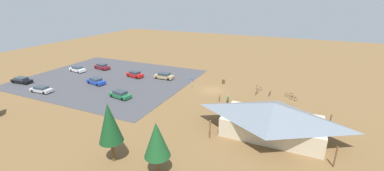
% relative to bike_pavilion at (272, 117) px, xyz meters
% --- Properties ---
extents(ground, '(160.00, 160.00, 0.00)m').
position_rel_bike_pavilion_xyz_m(ground, '(13.51, -13.21, -2.67)').
color(ground, brown).
rests_on(ground, ground).
extents(parking_lot_asphalt, '(37.79, 31.18, 0.05)m').
position_rel_bike_pavilion_xyz_m(parking_lot_asphalt, '(38.42, -10.39, -2.65)').
color(parking_lot_asphalt, '#424247').
rests_on(parking_lot_asphalt, ground).
extents(bike_pavilion, '(15.37, 9.02, 4.83)m').
position_rel_bike_pavilion_xyz_m(bike_pavilion, '(0.00, 0.00, 0.00)').
color(bike_pavilion, beige).
rests_on(bike_pavilion, ground).
extents(trash_bin, '(0.60, 0.60, 0.90)m').
position_rel_bike_pavilion_xyz_m(trash_bin, '(12.58, -18.16, -2.22)').
color(trash_bin, brown).
rests_on(trash_bin, ground).
extents(lot_sign, '(0.56, 0.08, 2.20)m').
position_rel_bike_pavilion_xyz_m(lot_sign, '(17.89, -12.60, -1.26)').
color(lot_sign, '#99999E').
rests_on(lot_sign, ground).
extents(pine_east, '(2.76, 2.76, 7.40)m').
position_rel_bike_pavilion_xyz_m(pine_east, '(16.20, 13.67, 2.30)').
color(pine_east, brown).
rests_on(pine_east, ground).
extents(pine_mideast, '(2.86, 2.86, 6.19)m').
position_rel_bike_pavilion_xyz_m(pine_mideast, '(10.27, 13.33, 1.48)').
color(pine_mideast, brown).
rests_on(pine_mideast, ground).
extents(bicycle_orange_edge_south, '(1.58, 0.60, 0.86)m').
position_rel_bike_pavilion_xyz_m(bicycle_orange_edge_south, '(-1.37, -16.06, -2.31)').
color(bicycle_orange_edge_south, black).
rests_on(bicycle_orange_edge_south, ground).
extents(bicycle_yellow_near_porch, '(0.53, 1.72, 0.92)m').
position_rel_bike_pavilion_xyz_m(bicycle_yellow_near_porch, '(10.34, -8.49, -2.27)').
color(bicycle_yellow_near_porch, black).
rests_on(bicycle_yellow_near_porch, ground).
extents(bicycle_black_by_bin, '(1.48, 0.96, 0.85)m').
position_rel_bike_pavilion_xyz_m(bicycle_black_by_bin, '(-2.20, -14.47, -2.28)').
color(bicycle_black_by_bin, black).
rests_on(bicycle_black_by_bin, ground).
extents(bicycle_green_yard_front, '(0.48, 1.70, 0.84)m').
position_rel_bike_pavilion_xyz_m(bicycle_green_yard_front, '(2.14, -15.11, -2.31)').
color(bicycle_green_yard_front, black).
rests_on(bicycle_green_yard_front, ground).
extents(bicycle_silver_trailside, '(0.75, 1.64, 0.85)m').
position_rel_bike_pavilion_xyz_m(bicycle_silver_trailside, '(7.50, -5.26, -2.29)').
color(bicycle_silver_trailside, black).
rests_on(bicycle_silver_trailside, ground).
extents(bicycle_white_lone_east, '(1.38, 0.95, 0.85)m').
position_rel_bike_pavilion_xyz_m(bicycle_white_lone_east, '(4.66, -17.39, -2.31)').
color(bicycle_white_lone_east, black).
rests_on(bicycle_white_lone_east, ground).
extents(bicycle_red_front_row, '(0.48, 1.76, 0.89)m').
position_rel_bike_pavilion_xyz_m(bicycle_red_front_row, '(4.58, -14.81, -2.27)').
color(bicycle_red_front_row, black).
rests_on(bicycle_red_front_row, ground).
extents(bicycle_blue_yard_left, '(0.78, 1.54, 0.79)m').
position_rel_bike_pavilion_xyz_m(bicycle_blue_yard_left, '(4.64, -7.89, -2.31)').
color(bicycle_blue_yard_left, black).
rests_on(bicycle_blue_yard_left, ground).
extents(bicycle_purple_yard_right, '(1.70, 0.48, 0.85)m').
position_rel_bike_pavilion_xyz_m(bicycle_purple_yard_right, '(9.16, -4.31, -2.30)').
color(bicycle_purple_yard_right, black).
rests_on(bicycle_purple_yard_right, ground).
extents(car_tan_inner_stall, '(4.64, 1.94, 1.43)m').
position_rel_bike_pavilion_xyz_m(car_tan_inner_stall, '(26.40, -15.66, -1.91)').
color(car_tan_inner_stall, tan).
rests_on(car_tan_inner_stall, parking_lot_asphalt).
extents(car_black_front_row, '(4.88, 2.22, 1.35)m').
position_rel_bike_pavilion_xyz_m(car_black_front_row, '(54.00, 0.11, -1.95)').
color(car_black_front_row, black).
rests_on(car_black_front_row, parking_lot_asphalt).
extents(car_green_second_row, '(4.61, 2.59, 1.40)m').
position_rel_bike_pavilion_xyz_m(car_green_second_row, '(28.15, -2.06, -1.93)').
color(car_green_second_row, '#1E6B3D').
rests_on(car_green_second_row, parking_lot_asphalt).
extents(car_red_near_entry, '(4.50, 2.49, 1.45)m').
position_rel_bike_pavilion_xyz_m(car_red_near_entry, '(33.44, -13.86, -1.90)').
color(car_red_near_entry, red).
rests_on(car_red_near_entry, parking_lot_asphalt).
extents(car_maroon_back_corner, '(4.73, 2.59, 1.46)m').
position_rel_bike_pavilion_xyz_m(car_maroon_back_corner, '(45.71, -16.01, -1.90)').
color(car_maroon_back_corner, maroon).
rests_on(car_maroon_back_corner, parking_lot_asphalt).
extents(car_blue_end_stall, '(4.78, 2.59, 1.37)m').
position_rel_bike_pavilion_xyz_m(car_blue_end_stall, '(38.28, -6.22, -1.93)').
color(car_blue_end_stall, '#1E42B2').
rests_on(car_blue_end_stall, parking_lot_asphalt).
extents(car_white_far_end, '(4.77, 2.38, 1.34)m').
position_rel_bike_pavilion_xyz_m(car_white_far_end, '(49.80, -11.56, -1.94)').
color(car_white_far_end, white).
rests_on(car_white_far_end, parking_lot_asphalt).
extents(car_silver_by_curb, '(4.74, 2.10, 1.23)m').
position_rel_bike_pavilion_xyz_m(car_silver_by_curb, '(44.68, 2.16, -1.99)').
color(car_silver_by_curb, '#BCBCC1').
rests_on(car_silver_by_curb, parking_lot_asphalt).
extents(visitor_by_pavilion, '(0.40, 0.38, 1.71)m').
position_rel_bike_pavilion_xyz_m(visitor_by_pavilion, '(8.55, -7.82, -1.78)').
color(visitor_by_pavilion, '#2D3347').
rests_on(visitor_by_pavilion, ground).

